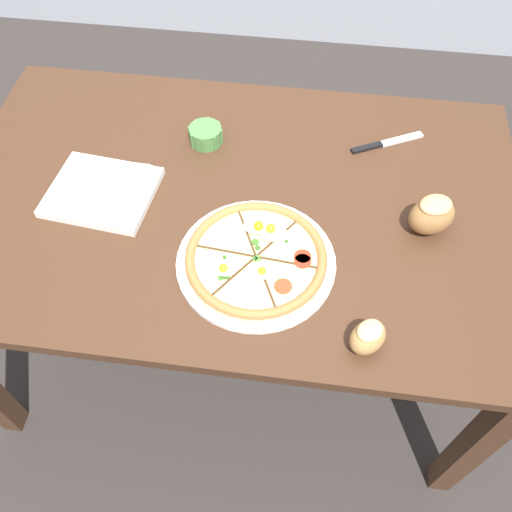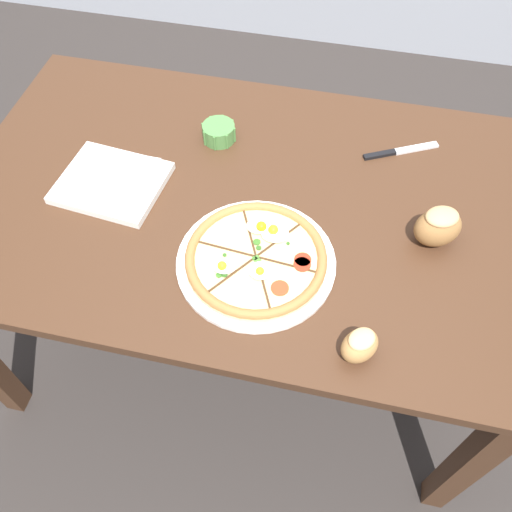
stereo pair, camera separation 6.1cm
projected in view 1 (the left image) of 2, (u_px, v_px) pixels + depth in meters
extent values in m
plane|color=#2D2826|center=(240.00, 334.00, 1.95)|extent=(12.00, 12.00, 0.00)
cube|color=#422819|center=(233.00, 202.00, 1.38)|extent=(1.45, 0.93, 0.03)
cube|color=#422819|center=(474.00, 445.00, 1.38)|extent=(0.06, 0.06, 0.70)
cube|color=#422819|center=(71.00, 166.00, 1.96)|extent=(0.06, 0.06, 0.70)
cube|color=#422819|center=(450.00, 203.00, 1.86)|extent=(0.06, 0.06, 0.70)
cylinder|color=white|center=(256.00, 262.00, 1.24)|extent=(0.37, 0.37, 0.01)
cylinder|color=#E5C684|center=(256.00, 259.00, 1.23)|extent=(0.32, 0.32, 0.01)
cylinder|color=#E0CC84|center=(256.00, 257.00, 1.22)|extent=(0.29, 0.29, 0.00)
torus|color=#A36B38|center=(256.00, 257.00, 1.22)|extent=(0.32, 0.32, 0.02)
cube|color=#472D19|center=(277.00, 238.00, 1.25)|extent=(0.09, 0.12, 0.00)
cube|color=#472D19|center=(247.00, 233.00, 1.26)|extent=(0.06, 0.13, 0.00)
cube|color=#472D19|center=(225.00, 251.00, 1.23)|extent=(0.14, 0.02, 0.00)
cube|color=#472D19|center=(234.00, 276.00, 1.19)|extent=(0.09, 0.12, 0.00)
cube|color=#472D19|center=(266.00, 282.00, 1.18)|extent=(0.06, 0.13, 0.00)
cube|color=#472D19|center=(287.00, 262.00, 1.21)|extent=(0.14, 0.02, 0.00)
cylinder|color=red|center=(283.00, 286.00, 1.18)|extent=(0.04, 0.04, 0.00)
cylinder|color=red|center=(303.00, 261.00, 1.21)|extent=(0.04, 0.04, 0.00)
cylinder|color=red|center=(303.00, 256.00, 1.22)|extent=(0.04, 0.04, 0.00)
ellipsoid|color=white|center=(226.00, 269.00, 1.20)|extent=(0.06, 0.05, 0.01)
sphere|color=#F4AD1E|center=(223.00, 268.00, 1.19)|extent=(0.02, 0.02, 0.02)
ellipsoid|color=white|center=(273.00, 233.00, 1.25)|extent=(0.07, 0.06, 0.01)
sphere|color=#F4AD1E|center=(271.00, 229.00, 1.25)|extent=(0.02, 0.02, 0.02)
ellipsoid|color=white|center=(255.00, 226.00, 1.27)|extent=(0.06, 0.05, 0.01)
sphere|color=orange|center=(259.00, 226.00, 1.26)|extent=(0.02, 0.02, 0.02)
ellipsoid|color=white|center=(262.00, 270.00, 1.19)|extent=(0.07, 0.06, 0.01)
sphere|color=#F4AD1E|center=(262.00, 271.00, 1.18)|extent=(0.02, 0.02, 0.02)
cylinder|color=#2D5B1E|center=(258.00, 248.00, 1.24)|extent=(0.01, 0.01, 0.00)
cylinder|color=#477A2D|center=(257.00, 257.00, 1.22)|extent=(0.01, 0.01, 0.00)
cylinder|color=#2D5B1E|center=(226.00, 277.00, 1.19)|extent=(0.01, 0.01, 0.00)
cylinder|color=#386B23|center=(221.00, 278.00, 1.19)|extent=(0.01, 0.01, 0.00)
cylinder|color=#477A2D|center=(258.00, 261.00, 1.21)|extent=(0.02, 0.02, 0.00)
cylinder|color=#2D5B1E|center=(225.00, 257.00, 1.22)|extent=(0.01, 0.01, 0.00)
cylinder|color=#386B23|center=(255.00, 258.00, 1.22)|extent=(0.01, 0.01, 0.00)
cylinder|color=#386B23|center=(255.00, 242.00, 1.25)|extent=(0.02, 0.02, 0.00)
cylinder|color=#2D5B1E|center=(287.00, 241.00, 1.25)|extent=(0.01, 0.01, 0.00)
cylinder|color=#4C8442|center=(206.00, 135.00, 1.47)|extent=(0.09, 0.09, 0.05)
cylinder|color=beige|center=(205.00, 133.00, 1.46)|extent=(0.07, 0.07, 0.03)
cylinder|color=#4C8442|center=(222.00, 136.00, 1.46)|extent=(0.01, 0.01, 0.05)
cylinder|color=#4C8442|center=(219.00, 128.00, 1.48)|extent=(0.01, 0.01, 0.05)
cylinder|color=#4C8442|center=(209.00, 124.00, 1.49)|extent=(0.01, 0.01, 0.05)
cylinder|color=#4C8442|center=(197.00, 126.00, 1.49)|extent=(0.01, 0.01, 0.05)
cylinder|color=#4C8442|center=(190.00, 133.00, 1.47)|extent=(0.01, 0.01, 0.05)
cylinder|color=#4C8442|center=(192.00, 142.00, 1.45)|extent=(0.01, 0.01, 0.05)
cylinder|color=#4C8442|center=(203.00, 146.00, 1.44)|extent=(0.01, 0.01, 0.05)
cylinder|color=#4C8442|center=(215.00, 144.00, 1.44)|extent=(0.01, 0.01, 0.05)
cube|color=silver|center=(102.00, 192.00, 1.36)|extent=(0.28, 0.24, 0.02)
cube|color=silver|center=(100.00, 187.00, 1.35)|extent=(0.22, 0.19, 0.02)
ellipsoid|color=#B27F47|center=(368.00, 337.00, 1.09)|extent=(0.10, 0.10, 0.07)
ellipsoid|color=#EAB775|center=(370.00, 331.00, 1.07)|extent=(0.07, 0.07, 0.02)
ellipsoid|color=olive|center=(431.00, 216.00, 1.27)|extent=(0.14, 0.12, 0.09)
ellipsoid|color=tan|center=(436.00, 205.00, 1.24)|extent=(0.10, 0.09, 0.03)
cube|color=silver|center=(402.00, 139.00, 1.49)|extent=(0.12, 0.07, 0.01)
cube|color=black|center=(367.00, 148.00, 1.46)|extent=(0.09, 0.05, 0.01)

